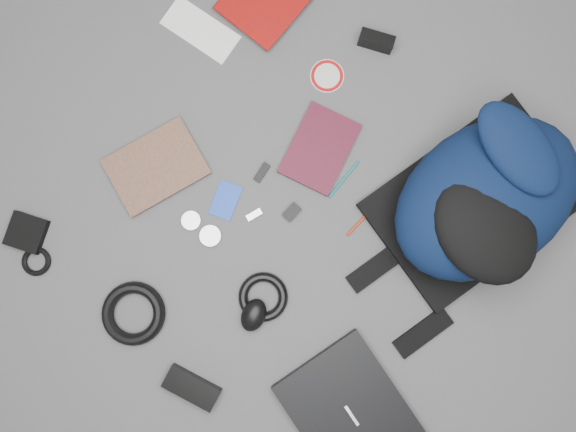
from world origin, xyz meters
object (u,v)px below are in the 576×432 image
Objects in this scene: comic_book at (140,138)px; backpack at (487,198)px; dvd_case at (320,149)px; mouse at (254,315)px; compact_camera at (376,41)px; power_brick at (192,388)px; laptop at (351,414)px; pouch at (27,232)px.

backpack is at bearing 49.24° from comic_book.
dvd_case is at bearing -145.16° from backpack.
mouse is (0.13, -0.44, 0.01)m from dvd_case.
compact_camera is (0.33, 0.57, 0.02)m from comic_book.
dvd_case is at bearing 89.63° from power_brick.
comic_book is 0.65m from power_brick.
backpack is 3.87× the size of power_brick.
backpack reaches higher than laptop.
power_brick is at bearing -92.54° from backpack.
comic_book is 0.66m from compact_camera.
power_brick is 0.58m from pouch.
backpack is 5.95× the size of compact_camera.
backpack is 5.94× the size of pouch.
pouch reaches higher than comic_book.
pouch is at bearing -176.87° from mouse.
compact_camera is 1.03m from pouch.
mouse reaches higher than laptop.
dvd_case is 0.32m from compact_camera.
backpack is 6.31× the size of mouse.
backpack reaches higher than compact_camera.
power_brick is at bearing -133.29° from laptop.
compact_camera is (-0.52, 0.80, 0.01)m from laptop.
dvd_case is 0.78m from pouch.
power_brick is (-0.35, -0.19, 0.00)m from laptop.
comic_book is (-0.85, 0.22, -0.01)m from laptop.
comic_book reaches higher than dvd_case.
compact_camera reaches higher than power_brick.
backpack reaches higher than power_brick.
pouch is at bearing -79.18° from comic_book.
laptop is 1.61× the size of dvd_case.
backpack is 0.63m from laptop.
backpack reaches higher than dvd_case.
dvd_case is 2.27× the size of compact_camera.
backpack is 0.86m from power_brick.
pouch is (-0.93, -0.14, -0.00)m from laptop.
backpack is 1.62× the size of laptop.
dvd_case is 0.69m from power_brick.
laptop is 0.95m from compact_camera.
backpack is 2.62× the size of dvd_case.
laptop is (0.07, -0.61, -0.10)m from backpack.
mouse is 0.94× the size of pouch.
power_brick is at bearing -101.14° from compact_camera.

